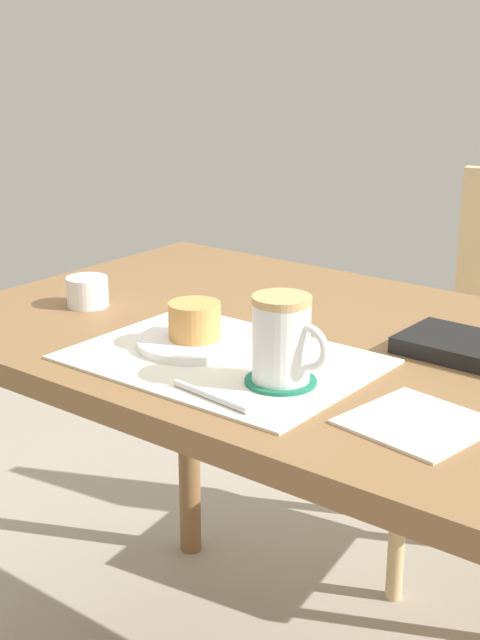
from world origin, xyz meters
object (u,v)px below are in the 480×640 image
at_px(sugar_bowl, 87,292).
at_px(small_book, 465,347).
at_px(dining_table, 299,387).
at_px(coffee_mug, 283,339).
at_px(pastry, 195,321).
at_px(pastry_plate, 195,342).

distance_m(sugar_bowl, small_book, 0.63).
relative_size(dining_table, small_book, 6.21).
height_order(sugar_bowl, small_book, sugar_bowl).
xyz_separation_m(coffee_mug, small_book, (0.14, 0.26, -0.05)).
relative_size(dining_table, sugar_bowl, 15.96).
distance_m(pastry, small_book, 0.39).
xyz_separation_m(pastry_plate, pastry, (0.00, 0.00, 0.03)).
bearing_deg(dining_table, pastry, -120.39).
xyz_separation_m(pastry_plate, sugar_bowl, (-0.28, 0.05, 0.02)).
height_order(pastry_plate, pastry, pastry).
distance_m(pastry, coffee_mug, 0.19).
xyz_separation_m(pastry, small_book, (0.32, 0.22, -0.03)).
height_order(pastry, sugar_bowl, pastry).
bearing_deg(coffee_mug, dining_table, 117.94).
distance_m(dining_table, pastry, 0.21).
relative_size(pastry, coffee_mug, 0.67).
relative_size(coffee_mug, sugar_bowl, 1.63).
relative_size(coffee_mug, small_book, 0.63).
distance_m(coffee_mug, sugar_bowl, 0.48).
height_order(dining_table, pastry, pastry).
height_order(dining_table, pastry_plate, pastry_plate).
relative_size(pastry_plate, sugar_bowl, 2.43).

